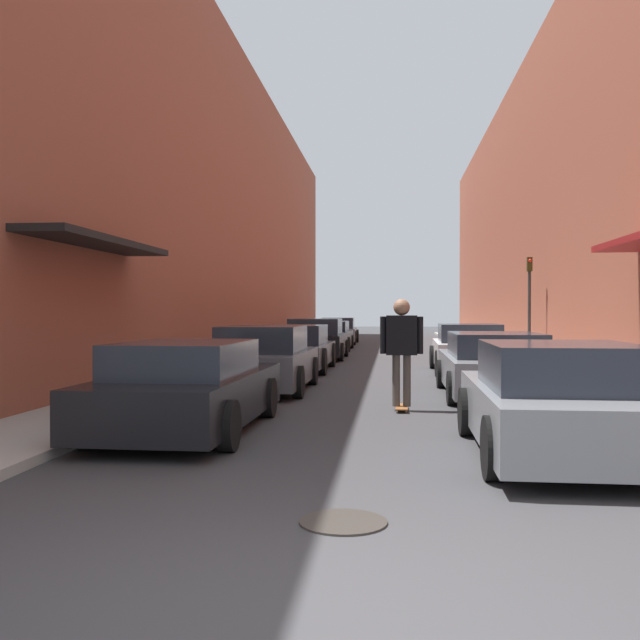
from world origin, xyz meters
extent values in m
plane|color=#38383A|center=(0.00, 19.34, 0.00)|extent=(106.37, 106.37, 0.00)
cube|color=#A3A099|center=(-4.33, 24.18, 0.06)|extent=(1.80, 48.35, 0.12)
cube|color=#A3A099|center=(4.33, 24.18, 0.06)|extent=(1.80, 48.35, 0.12)
cube|color=brown|center=(-7.23, 24.18, 5.77)|extent=(4.00, 48.35, 11.54)
cube|color=black|center=(-4.83, 8.46, 2.90)|extent=(1.00, 4.80, 0.12)
cube|color=brown|center=(7.23, 24.18, 5.51)|extent=(4.00, 48.35, 11.01)
cube|color=black|center=(-2.43, 5.85, 0.49)|extent=(1.85, 4.47, 0.63)
cube|color=#232833|center=(-2.43, 5.62, 1.03)|extent=(1.61, 2.33, 0.46)
cylinder|color=black|center=(-3.31, 7.22, 0.31)|extent=(0.18, 0.62, 0.62)
cylinder|color=black|center=(-1.55, 7.22, 0.31)|extent=(0.18, 0.62, 0.62)
cylinder|color=black|center=(-3.31, 4.47, 0.31)|extent=(0.18, 0.62, 0.62)
cylinder|color=black|center=(-1.55, 4.47, 0.31)|extent=(0.18, 0.62, 0.62)
cube|color=#515459|center=(-2.29, 10.92, 0.50)|extent=(1.84, 4.09, 0.66)
cube|color=#232833|center=(-2.29, 10.72, 1.10)|extent=(1.60, 2.13, 0.53)
cylinder|color=black|center=(-3.17, 12.19, 0.32)|extent=(0.18, 0.63, 0.63)
cylinder|color=black|center=(-1.40, 12.19, 0.32)|extent=(0.18, 0.63, 0.63)
cylinder|color=black|center=(-3.17, 9.66, 0.32)|extent=(0.18, 0.63, 0.63)
cylinder|color=black|center=(-1.40, 9.66, 0.32)|extent=(0.18, 0.63, 0.63)
cube|color=#515459|center=(-2.33, 16.00, 0.47)|extent=(1.91, 4.63, 0.55)
cube|color=#232833|center=(-2.33, 15.77, 1.02)|extent=(1.67, 2.41, 0.54)
cylinder|color=black|center=(-3.25, 17.43, 0.36)|extent=(0.18, 0.71, 0.71)
cylinder|color=black|center=(-1.41, 17.43, 0.36)|extent=(0.18, 0.71, 0.71)
cylinder|color=black|center=(-3.25, 14.57, 0.36)|extent=(0.18, 0.71, 0.71)
cylinder|color=black|center=(-1.41, 14.57, 0.36)|extent=(0.18, 0.71, 0.71)
cube|color=black|center=(-2.27, 21.03, 0.51)|extent=(1.96, 4.07, 0.69)
cube|color=#232833|center=(-2.27, 20.82, 1.13)|extent=(1.72, 2.12, 0.55)
cylinder|color=black|center=(-3.22, 22.29, 0.31)|extent=(0.18, 0.62, 0.62)
cylinder|color=black|center=(-1.32, 22.29, 0.31)|extent=(0.18, 0.62, 0.62)
cylinder|color=black|center=(-3.22, 19.77, 0.31)|extent=(0.18, 0.62, 0.62)
cylinder|color=black|center=(-1.32, 19.77, 0.31)|extent=(0.18, 0.62, 0.62)
cube|color=#232326|center=(-2.36, 26.74, 0.49)|extent=(1.95, 4.26, 0.65)
cube|color=#232833|center=(-2.36, 26.53, 1.02)|extent=(1.69, 2.22, 0.43)
cylinder|color=black|center=(-3.29, 28.05, 0.30)|extent=(0.18, 0.60, 0.60)
cylinder|color=black|center=(-1.43, 28.05, 0.30)|extent=(0.18, 0.60, 0.60)
cylinder|color=black|center=(-3.29, 25.42, 0.30)|extent=(0.18, 0.60, 0.60)
cylinder|color=black|center=(-1.43, 25.42, 0.30)|extent=(0.18, 0.60, 0.60)
cube|color=gray|center=(-2.35, 32.52, 0.49)|extent=(1.90, 4.54, 0.61)
cube|color=#232833|center=(-2.35, 32.30, 1.06)|extent=(1.63, 2.38, 0.53)
cylinder|color=black|center=(-3.22, 33.92, 0.34)|extent=(0.18, 0.69, 0.69)
cylinder|color=black|center=(-1.48, 33.92, 0.34)|extent=(0.18, 0.69, 0.69)
cylinder|color=black|center=(-3.22, 31.13, 0.34)|extent=(0.18, 0.69, 0.69)
cylinder|color=black|center=(-1.48, 31.13, 0.34)|extent=(0.18, 0.69, 0.69)
cube|color=gray|center=(2.27, 4.60, 0.49)|extent=(1.89, 4.14, 0.63)
cube|color=#232833|center=(2.27, 4.40, 1.06)|extent=(1.64, 2.16, 0.50)
cylinder|color=black|center=(1.38, 5.88, 0.32)|extent=(0.18, 0.65, 0.65)
cylinder|color=black|center=(3.17, 5.88, 0.32)|extent=(0.18, 0.65, 0.65)
cylinder|color=black|center=(1.38, 3.32, 0.32)|extent=(0.18, 0.65, 0.65)
cube|color=gray|center=(2.36, 10.40, 0.49)|extent=(1.89, 4.68, 0.63)
cube|color=#232833|center=(2.36, 10.17, 1.03)|extent=(1.66, 2.44, 0.45)
cylinder|color=black|center=(1.45, 11.85, 0.31)|extent=(0.18, 0.62, 0.62)
cylinder|color=black|center=(3.27, 11.85, 0.31)|extent=(0.18, 0.62, 0.62)
cylinder|color=black|center=(1.45, 8.95, 0.31)|extent=(0.18, 0.62, 0.62)
cylinder|color=black|center=(3.27, 8.95, 0.31)|extent=(0.18, 0.62, 0.62)
cube|color=silver|center=(2.45, 15.83, 0.52)|extent=(1.88, 4.19, 0.66)
cube|color=#232833|center=(2.45, 15.62, 1.09)|extent=(1.62, 2.19, 0.48)
cylinder|color=black|center=(1.57, 17.12, 0.34)|extent=(0.18, 0.67, 0.67)
cylinder|color=black|center=(3.32, 17.12, 0.34)|extent=(0.18, 0.67, 0.67)
cylinder|color=black|center=(1.57, 14.55, 0.34)|extent=(0.18, 0.67, 0.67)
cylinder|color=black|center=(3.32, 14.55, 0.34)|extent=(0.18, 0.67, 0.67)
cube|color=brown|center=(0.54, 8.20, 0.07)|extent=(0.20, 0.78, 0.02)
cylinder|color=beige|center=(0.47, 8.45, 0.03)|extent=(0.03, 0.06, 0.06)
cylinder|color=beige|center=(0.62, 8.45, 0.03)|extent=(0.03, 0.06, 0.06)
cylinder|color=beige|center=(0.47, 7.95, 0.03)|extent=(0.03, 0.06, 0.06)
cylinder|color=beige|center=(0.62, 7.95, 0.03)|extent=(0.03, 0.06, 0.06)
cylinder|color=#47423D|center=(0.45, 8.20, 0.51)|extent=(0.13, 0.13, 0.87)
cylinder|color=#47423D|center=(0.63, 8.20, 0.51)|extent=(0.13, 0.13, 0.87)
cube|color=black|center=(0.54, 8.20, 1.27)|extent=(0.52, 0.23, 0.66)
sphere|color=#8C664C|center=(0.54, 8.20, 1.74)|extent=(0.28, 0.28, 0.28)
cylinder|color=black|center=(0.23, 8.20, 1.27)|extent=(0.10, 0.10, 0.63)
cylinder|color=black|center=(0.85, 8.20, 1.27)|extent=(0.10, 0.10, 0.63)
cylinder|color=#332D28|center=(0.00, 1.77, 0.01)|extent=(0.70, 0.70, 0.02)
cylinder|color=#2D2D2D|center=(4.71, 19.28, 1.75)|extent=(0.10, 0.10, 3.26)
cube|color=#332D0F|center=(4.71, 19.28, 3.15)|extent=(0.16, 0.16, 0.45)
sphere|color=red|center=(4.71, 19.20, 3.27)|extent=(0.11, 0.11, 0.11)
camera|label=1|loc=(0.38, -3.82, 1.68)|focal=40.00mm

